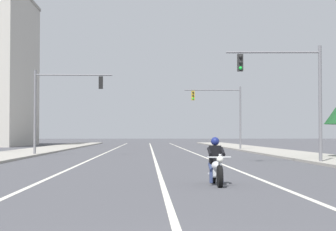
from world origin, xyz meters
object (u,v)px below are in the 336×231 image
Objects in this scene: traffic_signal_mid_right at (224,108)px; traffic_signal_near_right at (293,85)px; traffic_signal_near_left at (58,98)px; motorcycle_with_rider at (216,166)px.

traffic_signal_near_right is at bearing -89.65° from traffic_signal_mid_right.
traffic_signal_near_right is at bearing -40.89° from traffic_signal_near_left.
traffic_signal_mid_right is at bearing 82.09° from motorcycle_with_rider.
traffic_signal_near_left is 19.70m from traffic_signal_mid_right.
traffic_signal_near_right is 26.13m from traffic_signal_mid_right.
traffic_signal_near_left and traffic_signal_mid_right have the same top height.
traffic_signal_mid_right is (13.90, 13.95, -0.01)m from traffic_signal_near_left.
traffic_signal_near_left is (-14.06, 12.18, 0.04)m from traffic_signal_near_right.
traffic_signal_near_left is (-8.55, 24.60, 3.56)m from motorcycle_with_rider.
traffic_signal_mid_right is (5.36, 38.56, 3.55)m from motorcycle_with_rider.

